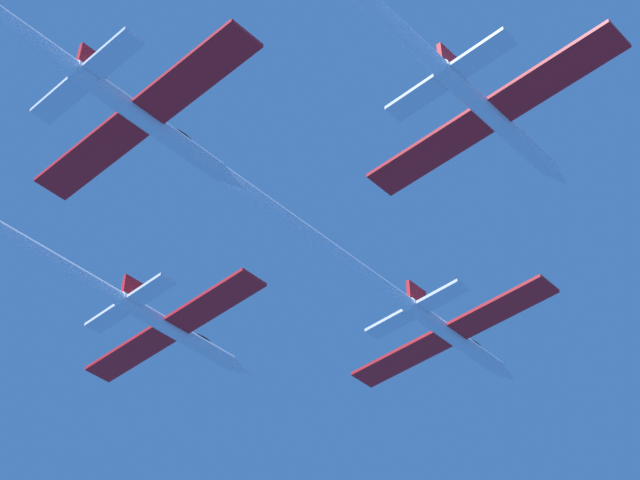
# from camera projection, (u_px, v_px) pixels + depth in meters

# --- Properties ---
(jet_lead) EXTENTS (19.28, 42.57, 3.19)m
(jet_lead) POSITION_uv_depth(u_px,v_px,m) (380.00, 284.00, 82.60)
(jet_lead) COLOR white
(jet_left_wing) EXTENTS (19.28, 41.07, 3.19)m
(jet_left_wing) POSITION_uv_depth(u_px,v_px,m) (91.00, 282.00, 82.76)
(jet_left_wing) COLOR white
(jet_right_wing) EXTENTS (19.28, 43.20, 3.19)m
(jet_right_wing) POSITION_uv_depth(u_px,v_px,m) (402.00, 33.00, 65.27)
(jet_right_wing) COLOR white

